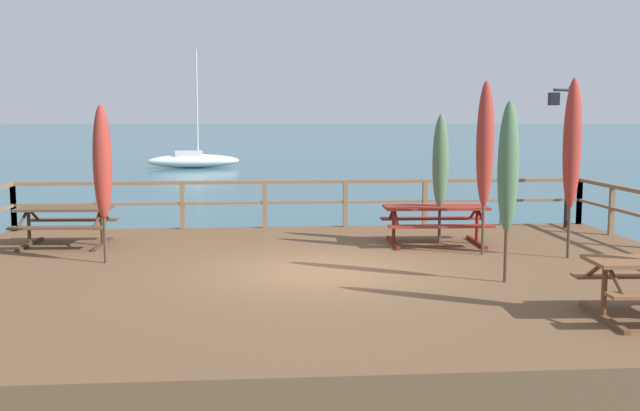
% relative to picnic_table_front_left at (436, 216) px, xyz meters
% --- Properties ---
extents(ground_plane, '(600.00, 600.00, 0.00)m').
position_rel_picnic_table_front_left_xyz_m(ground_plane, '(-2.45, -2.42, -1.43)').
color(ground_plane, '#2D5B6B').
extents(wooden_deck, '(13.30, 10.07, 0.87)m').
position_rel_picnic_table_front_left_xyz_m(wooden_deck, '(-2.45, -2.42, -1.00)').
color(wooden_deck, brown).
rests_on(wooden_deck, ground).
extents(railing_waterside_far, '(13.10, 0.10, 1.09)m').
position_rel_picnic_table_front_left_xyz_m(railing_waterside_far, '(-2.45, 2.46, 0.19)').
color(railing_waterside_far, brown).
rests_on(railing_waterside_far, wooden_deck).
extents(picnic_table_front_left, '(2.09, 1.47, 0.78)m').
position_rel_picnic_table_front_left_xyz_m(picnic_table_front_left, '(0.00, 0.00, 0.00)').
color(picnic_table_front_left, maroon).
rests_on(picnic_table_front_left, wooden_deck).
extents(picnic_table_back_right, '(1.86, 1.49, 0.78)m').
position_rel_picnic_table_front_left_xyz_m(picnic_table_back_right, '(-7.31, 0.41, -0.01)').
color(picnic_table_back_right, brown).
rests_on(picnic_table_back_right, wooden_deck).
extents(patio_umbrella_tall_mid_left, '(0.32, 0.32, 2.58)m').
position_rel_picnic_table_front_left_xyz_m(patio_umbrella_tall_mid_left, '(0.07, -0.02, 1.08)').
color(patio_umbrella_tall_mid_left, '#4C3828').
rests_on(patio_umbrella_tall_mid_left, wooden_deck).
extents(patio_umbrella_tall_back_left, '(0.32, 0.32, 2.78)m').
position_rel_picnic_table_front_left_xyz_m(patio_umbrella_tall_back_left, '(0.26, -3.48, 1.20)').
color(patio_umbrella_tall_back_left, '#4C3828').
rests_on(patio_umbrella_tall_back_left, wooden_deck).
extents(patio_umbrella_tall_back_right, '(0.32, 0.32, 3.18)m').
position_rel_picnic_table_front_left_xyz_m(patio_umbrella_tall_back_right, '(0.60, -1.20, 1.46)').
color(patio_umbrella_tall_back_right, '#4C3828').
rests_on(patio_umbrella_tall_back_right, wooden_deck).
extents(patio_umbrella_tall_mid_right, '(0.32, 0.32, 3.22)m').
position_rel_picnic_table_front_left_xyz_m(patio_umbrella_tall_mid_right, '(2.04, -1.64, 1.48)').
color(patio_umbrella_tall_mid_right, '#4C3828').
rests_on(patio_umbrella_tall_mid_right, wooden_deck).
extents(patio_umbrella_short_mid, '(0.32, 0.32, 2.74)m').
position_rel_picnic_table_front_left_xyz_m(patio_umbrella_short_mid, '(-6.18, -1.44, 1.18)').
color(patio_umbrella_short_mid, '#4C3828').
rests_on(patio_umbrella_short_mid, wooden_deck).
extents(lamp_post_hooked, '(0.63, 0.40, 3.20)m').
position_rel_picnic_table_front_left_xyz_m(lamp_post_hooked, '(3.32, 1.82, 1.55)').
color(lamp_post_hooked, black).
rests_on(lamp_post_hooked, wooden_deck).
extents(sailboat_distant, '(6.16, 2.39, 7.72)m').
position_rel_picnic_table_front_left_xyz_m(sailboat_distant, '(-7.80, 35.34, -0.92)').
color(sailboat_distant, white).
rests_on(sailboat_distant, ground).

